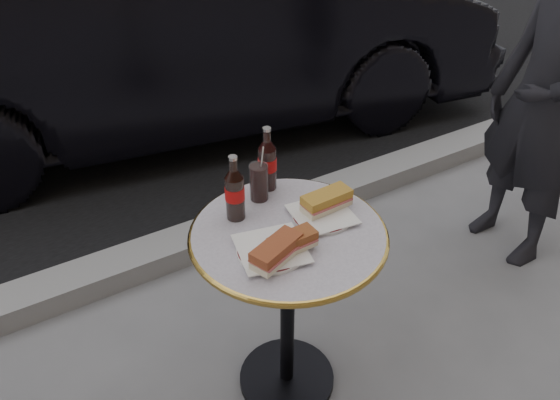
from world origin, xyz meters
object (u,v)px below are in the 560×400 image
cola_glass (259,182)px  cola_bottle_left (234,188)px  plate_left (271,250)px  plate_right (322,216)px  parked_car (179,26)px  pedestrian (546,105)px  bistro_table (287,314)px  cola_bottle_right (267,158)px

cola_glass → cola_bottle_left: bearing=-155.3°
plate_left → cola_bottle_left: 0.23m
plate_right → parked_car: parked_car is taller
plate_right → cola_glass: cola_glass is taller
parked_car → pedestrian: 2.26m
cola_bottle_left → cola_glass: size_ratio=1.73×
bistro_table → parked_car: (0.56, 2.23, 0.32)m
plate_left → pedestrian: size_ratio=0.13×
plate_right → cola_bottle_left: cola_bottle_left is taller
parked_car → bistro_table: bearing=175.1°
plate_right → parked_car: bearing=79.1°
bistro_table → pedestrian: size_ratio=0.48×
plate_right → plate_left: bearing=-164.3°
bistro_table → plate_right: bearing=2.4°
cola_bottle_left → cola_bottle_right: size_ratio=0.98×
plate_right → parked_car: size_ratio=0.05×
plate_right → pedestrian: 1.27m
bistro_table → cola_bottle_left: size_ratio=3.25×
plate_left → plate_right: bearing=15.7°
plate_right → pedestrian: size_ratio=0.13×
plate_left → plate_right: 0.23m
cola_bottle_right → pedestrian: pedestrian is taller
cola_bottle_right → pedestrian: size_ratio=0.15×
bistro_table → cola_bottle_right: (0.07, 0.25, 0.48)m
cola_glass → bistro_table: bearing=-92.9°
cola_glass → pedestrian: bearing=-2.8°
cola_glass → plate_left: bearing=-112.1°
parked_car → pedestrian: size_ratio=2.71×
cola_bottle_left → cola_bottle_right: (0.17, 0.10, 0.00)m
bistro_table → cola_bottle_right: size_ratio=3.17×
bistro_table → pedestrian: bearing=5.5°
plate_right → cola_glass: 0.24m
plate_right → cola_bottle_left: 0.30m
plate_right → bistro_table: bearing=-177.6°
bistro_table → parked_car: bearing=76.0°
plate_left → cola_bottle_left: cola_bottle_left is taller
parked_car → plate_right: bearing=178.3°
cola_bottle_right → cola_glass: 0.09m
plate_left → cola_bottle_right: 0.36m
cola_bottle_left → parked_car: parked_car is taller
bistro_table → pedestrian: pedestrian is taller
cola_bottle_left → pedestrian: (1.50, -0.01, -0.08)m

